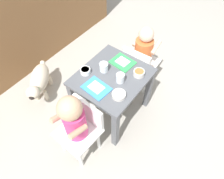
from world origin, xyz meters
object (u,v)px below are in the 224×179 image
food_tray_right (123,62)px  water_cup_left (104,68)px  dining_table (112,84)px  seated_child_right (143,53)px  seated_child_left (76,121)px  dog (39,81)px  veggie_bowl_far (139,73)px  food_tray_left (96,88)px  water_cup_right (120,78)px  cereal_bowl_left_side (85,71)px  veggie_bowl_near (119,95)px

food_tray_right → water_cup_left: bearing=156.5°
dining_table → seated_child_right: size_ratio=0.83×
seated_child_left → dog: bearing=74.8°
dog → water_cup_left: 0.70m
seated_child_left → veggie_bowl_far: 0.59m
seated_child_right → veggie_bowl_far: bearing=-154.7°
seated_child_right → food_tray_left: (-0.60, 0.03, 0.08)m
seated_child_right → food_tray_right: bearing=173.5°
water_cup_right → seated_child_left: bearing=172.4°
seated_child_right → water_cup_left: seated_child_right is taller
food_tray_left → water_cup_right: size_ratio=2.85×
cereal_bowl_left_side → water_cup_left: bearing=-42.8°
food_tray_left → food_tray_right: same height
seated_child_left → food_tray_right: seated_child_left is taller
water_cup_right → veggie_bowl_far: size_ratio=0.84×
veggie_bowl_far → cereal_bowl_left_side: bearing=123.7°
dining_table → water_cup_left: size_ratio=7.77×
veggie_bowl_near → food_tray_right: bearing=30.6°
food_tray_left → cereal_bowl_left_side: bearing=67.4°
cereal_bowl_left_side → food_tray_right: bearing=-32.3°
water_cup_right → food_tray_right: bearing=29.8°
cereal_bowl_left_side → dog: bearing=108.4°
water_cup_right → cereal_bowl_left_side: size_ratio=0.91×
water_cup_right → veggie_bowl_far: bearing=-29.6°
food_tray_left → veggie_bowl_far: (0.29, -0.17, 0.02)m
dog → cereal_bowl_left_side: 0.58m
seated_child_left → veggie_bowl_near: size_ratio=7.01×
food_tray_right → veggie_bowl_far: (-0.03, -0.17, 0.02)m
dining_table → cereal_bowl_left_side: size_ratio=6.99×
veggie_bowl_near → cereal_bowl_left_side: 0.34m
seated_child_left → water_cup_right: (0.43, -0.06, 0.07)m
dining_table → veggie_bowl_far: size_ratio=6.45×
seated_child_left → cereal_bowl_left_side: 0.40m
dog → cereal_bowl_left_side: size_ratio=5.21×
seated_child_left → water_cup_right: 0.44m
seated_child_left → water_cup_left: (0.45, 0.11, 0.07)m
food_tray_right → water_cup_left: size_ratio=2.68×
dining_table → seated_child_left: (-0.44, -0.02, 0.05)m
food_tray_right → seated_child_right: bearing=-6.5°
seated_child_right → veggie_bowl_far: (-0.30, -0.14, 0.09)m
water_cup_left → veggie_bowl_near: (-0.13, -0.24, -0.01)m
dining_table → veggie_bowl_near: bearing=-129.0°
seated_child_left → food_tray_right: bearing=3.8°
food_tray_right → food_tray_left: bearing=180.0°
seated_child_left → cereal_bowl_left_side: size_ratio=8.76×
dog → water_cup_right: 0.83m
dog → food_tray_right: (0.42, -0.64, 0.29)m
food_tray_right → veggie_bowl_far: bearing=-101.2°
food_tray_right → water_cup_left: (-0.16, 0.07, 0.02)m
dining_table → food_tray_right: food_tray_right is taller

